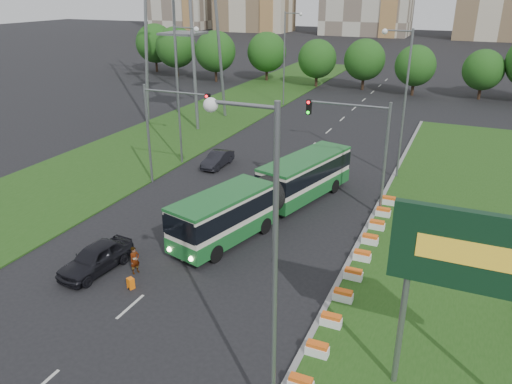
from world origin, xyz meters
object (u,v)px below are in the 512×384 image
at_px(traffic_mast_left, 164,120).
at_px(car_left_far, 218,159).
at_px(traffic_mast_median, 363,139).
at_px(articulated_bus, 269,192).
at_px(shopping_trolley, 131,283).
at_px(pedestrian, 135,260).
at_px(billboard, 479,262).
at_px(car_left_near, 96,258).

height_order(traffic_mast_left, car_left_far, traffic_mast_left).
distance_m(traffic_mast_median, articulated_bus, 7.31).
xyz_separation_m(car_left_far, shopping_trolley, (4.85, -19.16, -0.37)).
xyz_separation_m(traffic_mast_median, pedestrian, (-9.45, -13.23, -4.54)).
bearing_deg(articulated_bus, billboard, -29.72).
xyz_separation_m(traffic_mast_median, shopping_trolley, (-8.75, -14.62, -5.05)).
relative_size(pedestrian, shopping_trolley, 2.65).
relative_size(traffic_mast_left, car_left_far, 1.96).
xyz_separation_m(billboard, shopping_trolley, (-16.22, 1.38, -5.86)).
height_order(pedestrian, shopping_trolley, pedestrian).
relative_size(car_left_far, shopping_trolley, 6.69).
xyz_separation_m(car_left_near, car_left_far, (-1.98, 18.42, -0.12)).
bearing_deg(pedestrian, car_left_near, 125.91).
relative_size(traffic_mast_left, shopping_trolley, 13.12).
bearing_deg(pedestrian, shopping_trolley, -134.19).
height_order(articulated_bus, car_left_far, articulated_bus).
bearing_deg(billboard, car_left_far, 135.73).
distance_m(car_left_far, shopping_trolley, 19.77).
xyz_separation_m(billboard, car_left_near, (-19.09, 2.12, -5.37)).
xyz_separation_m(billboard, articulated_bus, (-12.97, 12.81, -4.42)).
xyz_separation_m(traffic_mast_median, traffic_mast_left, (-15.16, -1.00, 0.00)).
bearing_deg(billboard, pedestrian, 170.70).
bearing_deg(car_left_far, articulated_bus, -44.11).
distance_m(traffic_mast_left, shopping_trolley, 15.88).
xyz_separation_m(traffic_mast_left, articulated_bus, (9.66, -2.20, -3.61)).
bearing_deg(car_left_far, billboard, -44.71).
bearing_deg(car_left_near, pedestrian, 22.99).
height_order(billboard, pedestrian, billboard).
bearing_deg(car_left_near, traffic_mast_left, 111.57).
height_order(car_left_far, pedestrian, pedestrian).
bearing_deg(articulated_bus, car_left_far, 151.25).
distance_m(traffic_mast_median, car_left_far, 15.08).
distance_m(traffic_mast_median, car_left_near, 18.67).
bearing_deg(pedestrian, articulated_bus, -2.37).
bearing_deg(car_left_near, traffic_mast_median, 56.29).
bearing_deg(traffic_mast_median, pedestrian, -125.54).
height_order(traffic_mast_left, articulated_bus, traffic_mast_left).
bearing_deg(car_left_far, shopping_trolley, -76.24).
relative_size(billboard, traffic_mast_median, 1.00).
distance_m(billboard, pedestrian, 17.97).
bearing_deg(pedestrian, traffic_mast_left, 44.14).
bearing_deg(car_left_far, car_left_near, -84.30).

